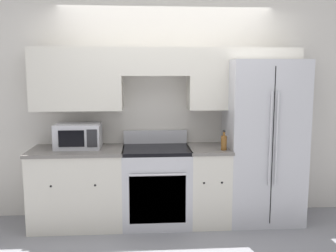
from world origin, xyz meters
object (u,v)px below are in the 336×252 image
(refrigerator, at_px, (261,141))
(oven_range, at_px, (156,185))
(bottle, at_px, (224,142))
(microwave, at_px, (78,136))

(refrigerator, bearing_deg, oven_range, -176.76)
(refrigerator, relative_size, bottle, 8.51)
(refrigerator, distance_m, microwave, 2.13)
(microwave, height_order, bottle, microwave)
(bottle, bearing_deg, oven_range, 166.82)
(oven_range, distance_m, refrigerator, 1.34)
(oven_range, xyz_separation_m, bottle, (0.74, -0.17, 0.52))
(oven_range, height_order, refrigerator, refrigerator)
(bottle, bearing_deg, refrigerator, 25.86)
(refrigerator, xyz_separation_m, bottle, (-0.50, -0.24, 0.03))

